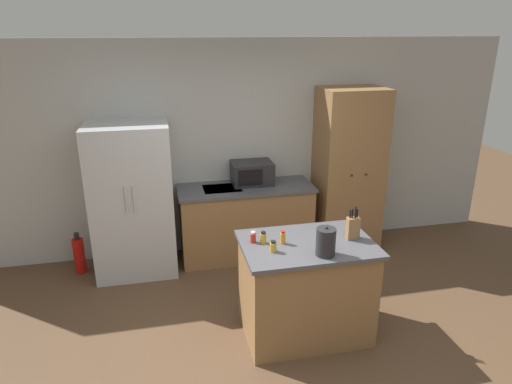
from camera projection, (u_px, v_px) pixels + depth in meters
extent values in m
plane|color=brown|center=(271.00, 363.00, 3.90)|extent=(14.00, 14.00, 0.00)
cube|color=#B2B2AD|center=(225.00, 149.00, 5.59)|extent=(7.20, 0.06, 2.60)
cube|color=#B7BABC|center=(132.00, 200.00, 5.15)|extent=(0.89, 0.72, 1.74)
cylinder|color=silver|center=(126.00, 200.00, 4.75)|extent=(0.02, 0.02, 0.30)
cylinder|color=silver|center=(134.00, 199.00, 4.77)|extent=(0.02, 0.02, 0.30)
cube|color=olive|center=(246.00, 222.00, 5.63)|extent=(1.59, 0.59, 0.87)
cube|color=#4C4C51|center=(246.00, 188.00, 5.47)|extent=(1.63, 0.63, 0.03)
cube|color=#9EA0A3|center=(222.00, 189.00, 5.41)|extent=(0.44, 0.34, 0.01)
cube|color=olive|center=(348.00, 171.00, 5.69)|extent=(0.77, 0.60, 2.04)
sphere|color=black|center=(352.00, 176.00, 5.37)|extent=(0.02, 0.02, 0.02)
sphere|color=black|center=(366.00, 175.00, 5.40)|extent=(0.02, 0.02, 0.02)
cube|color=olive|center=(305.00, 290.00, 4.16)|extent=(1.11, 0.73, 0.89)
cube|color=#4C4C51|center=(307.00, 244.00, 4.00)|extent=(1.17, 0.79, 0.03)
cube|color=#232326|center=(252.00, 173.00, 5.53)|extent=(0.49, 0.36, 0.27)
cube|color=black|center=(250.00, 178.00, 5.35)|extent=(0.29, 0.01, 0.19)
cube|color=olive|center=(353.00, 228.00, 4.04)|extent=(0.11, 0.07, 0.20)
cylinder|color=black|center=(350.00, 214.00, 3.99)|extent=(0.02, 0.02, 0.08)
cylinder|color=black|center=(353.00, 213.00, 4.00)|extent=(0.02, 0.02, 0.08)
cylinder|color=black|center=(356.00, 212.00, 3.98)|extent=(0.02, 0.02, 0.10)
cylinder|color=black|center=(357.00, 213.00, 4.00)|extent=(0.02, 0.02, 0.08)
cylinder|color=orange|center=(283.00, 238.00, 3.96)|extent=(0.05, 0.05, 0.10)
cylinder|color=red|center=(283.00, 232.00, 3.94)|extent=(0.03, 0.03, 0.02)
cylinder|color=gold|center=(273.00, 247.00, 3.82)|extent=(0.06, 0.06, 0.08)
cylinder|color=black|center=(273.00, 242.00, 3.80)|extent=(0.04, 0.04, 0.02)
cylinder|color=#B2281E|center=(253.00, 238.00, 3.98)|extent=(0.05, 0.05, 0.08)
cylinder|color=silver|center=(253.00, 233.00, 3.97)|extent=(0.04, 0.04, 0.02)
cylinder|color=gold|center=(263.00, 238.00, 3.97)|extent=(0.06, 0.06, 0.09)
cylinder|color=black|center=(263.00, 233.00, 3.95)|extent=(0.04, 0.04, 0.02)
cylinder|color=#232326|center=(326.00, 242.00, 3.74)|extent=(0.16, 0.16, 0.24)
sphere|color=#262628|center=(327.00, 227.00, 3.70)|extent=(0.02, 0.02, 0.02)
cylinder|color=red|center=(79.00, 256.00, 5.28)|extent=(0.13, 0.13, 0.42)
cylinder|color=black|center=(76.00, 236.00, 5.20)|extent=(0.06, 0.06, 0.07)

